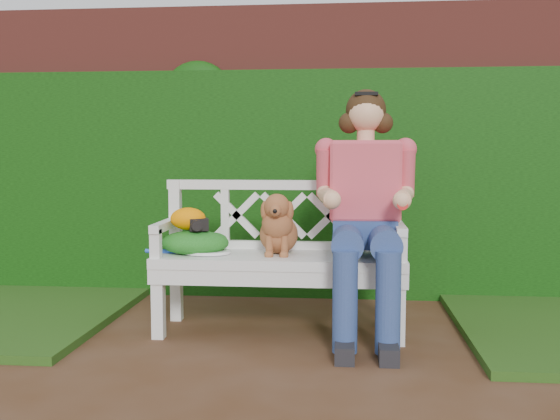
{
  "coord_description": "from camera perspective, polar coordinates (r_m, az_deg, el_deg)",
  "views": [
    {
      "loc": [
        0.39,
        -3.24,
        1.11
      ],
      "look_at": [
        0.0,
        0.66,
        0.75
      ],
      "focal_mm": 42.0,
      "sensor_mm": 36.0,
      "label": 1
    }
  ],
  "objects": [
    {
      "name": "ivy_hedge",
      "position": [
        4.95,
        1.11,
        2.22
      ],
      "size": [
        10.0,
        0.18,
        1.7
      ],
      "primitive_type": "cube",
      "color": "#17550F",
      "rests_on": "ground"
    },
    {
      "name": "seated_woman",
      "position": [
        3.91,
        7.42,
        -0.25
      ],
      "size": [
        0.81,
        0.96,
        1.48
      ],
      "primitive_type": null,
      "rotation": [
        0.0,
        0.0,
        -0.24
      ],
      "color": "#F54058",
      "rests_on": "ground"
    },
    {
      "name": "green_bag",
      "position": [
        4.03,
        -7.45,
        -2.77
      ],
      "size": [
        0.46,
        0.37,
        0.14
      ],
      "primitive_type": null,
      "rotation": [
        0.0,
        0.0,
        -0.12
      ],
      "color": "green",
      "rests_on": "garden_bench"
    },
    {
      "name": "dog",
      "position": [
        3.96,
        -0.14,
        -1.15
      ],
      "size": [
        0.26,
        0.35,
        0.38
      ],
      "primitive_type": null,
      "rotation": [
        0.0,
        0.0,
        0.02
      ],
      "color": "olive",
      "rests_on": "garden_bench"
    },
    {
      "name": "tennis_racket",
      "position": [
        4.02,
        -6.75,
        -3.63
      ],
      "size": [
        0.59,
        0.37,
        0.03
      ],
      "primitive_type": null,
      "rotation": [
        0.0,
        0.0,
        0.26
      ],
      "color": "silver",
      "rests_on": "garden_bench"
    },
    {
      "name": "baseball_glove",
      "position": [
        4.03,
        -8.01,
        -0.76
      ],
      "size": [
        0.23,
        0.17,
        0.14
      ],
      "primitive_type": "ellipsoid",
      "rotation": [
        0.0,
        0.0,
        -0.06
      ],
      "color": "orange",
      "rests_on": "green_bag"
    },
    {
      "name": "brick_wall",
      "position": [
        5.16,
        1.31,
        5.12
      ],
      "size": [
        10.0,
        0.3,
        2.2
      ],
      "primitive_type": "cube",
      "color": "brown",
      "rests_on": "ground"
    },
    {
      "name": "ground",
      "position": [
        3.45,
        -1.18,
        -13.52
      ],
      "size": [
        60.0,
        60.0,
        0.0
      ],
      "primitive_type": "plane",
      "color": "#432613"
    },
    {
      "name": "camera_item",
      "position": [
        4.0,
        -7.11,
        -1.25
      ],
      "size": [
        0.14,
        0.12,
        0.08
      ],
      "primitive_type": "cube",
      "rotation": [
        0.0,
        0.0,
        0.34
      ],
      "color": "black",
      "rests_on": "green_bag"
    },
    {
      "name": "garden_bench",
      "position": [
        4.02,
        0.0,
        -7.26
      ],
      "size": [
        1.64,
        0.79,
        0.48
      ],
      "primitive_type": null,
      "rotation": [
        0.0,
        0.0,
        -0.12
      ],
      "color": "white",
      "rests_on": "ground"
    }
  ]
}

